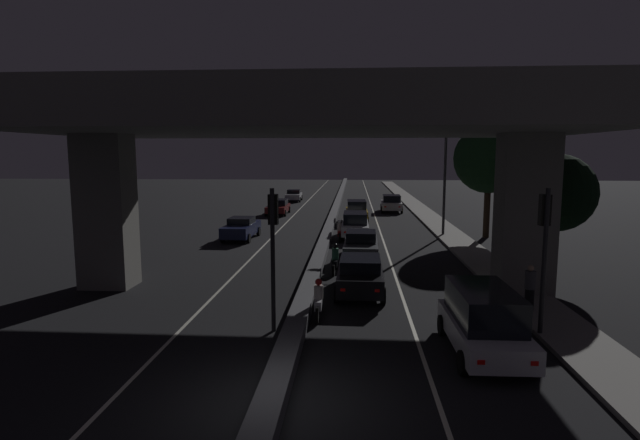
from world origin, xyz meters
name	(u,v)px	position (x,y,z in m)	size (l,w,h in m)	color
ground_plane	(273,403)	(0.00, 0.00, 0.00)	(200.00, 200.00, 0.00)	black
lane_line_left_inner	(294,215)	(-3.75, 35.00, 0.00)	(0.12, 126.00, 0.00)	beige
lane_line_right_inner	(375,216)	(3.75, 35.00, 0.00)	(0.12, 126.00, 0.00)	beige
median_divider	(334,213)	(0.00, 35.00, 0.22)	(0.67, 126.00, 0.44)	#4C4C51
sidewalk_right	(440,227)	(8.50, 28.00, 0.07)	(2.07, 126.00, 0.15)	gray
elevated_overpass	(310,122)	(0.00, 9.60, 6.88)	(22.29, 11.30, 8.93)	slate
traffic_light_left_of_median	(273,234)	(-0.74, 4.74, 3.13)	(0.30, 0.49, 4.57)	black
traffic_light_right_of_median	(544,236)	(7.56, 4.74, 3.16)	(0.30, 0.49, 4.62)	black
street_lamp	(439,167)	(7.54, 23.85, 4.74)	(2.85, 0.32, 7.92)	#2D2D30
car_white_lead	(483,320)	(5.47, 3.25, 0.99)	(2.00, 4.35, 1.87)	silver
car_black_second	(360,274)	(2.08, 9.22, 0.80)	(1.99, 4.51, 1.52)	black
car_grey_third	(361,245)	(2.20, 15.95, 0.76)	(2.02, 4.67, 1.53)	#515459
car_white_fourth	(355,224)	(1.91, 22.96, 0.90)	(1.96, 4.56, 1.71)	silver
car_taxi_yellow_fifth	(357,211)	(2.04, 30.66, 0.93)	(1.96, 4.28, 1.82)	gold
car_white_sixth	(391,203)	(5.50, 38.50, 0.86)	(2.14, 4.12, 1.65)	silver
car_dark_blue_lead_oncoming	(241,228)	(-5.67, 21.83, 0.74)	(1.98, 4.56, 1.44)	#141938
car_dark_red_second_oncoming	(278,207)	(-5.29, 35.66, 0.73)	(1.94, 4.56, 1.41)	#591414
car_white_third_oncoming	(294,195)	(-5.41, 49.04, 0.71)	(1.96, 4.28, 1.38)	silver
motorcycle_white_filtering_near	(319,301)	(0.60, 6.08, 0.59)	(0.32, 1.88, 1.37)	black
motorcycle_black_filtering_mid	(335,260)	(0.93, 12.67, 0.60)	(0.34, 1.90, 1.42)	black
motorcycle_red_filtering_far	(339,232)	(0.88, 21.49, 0.60)	(0.33, 1.91, 1.41)	black
pedestrian_on_sidewalk	(530,288)	(8.00, 6.91, 0.95)	(0.37, 0.37, 1.62)	black
roadside_tree_kerbside_near	(556,193)	(10.94, 12.58, 3.86)	(3.50, 3.50, 5.64)	#38281C
roadside_tree_kerbside_mid	(489,159)	(10.80, 23.62, 5.32)	(4.67, 4.67, 7.68)	#2D2116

